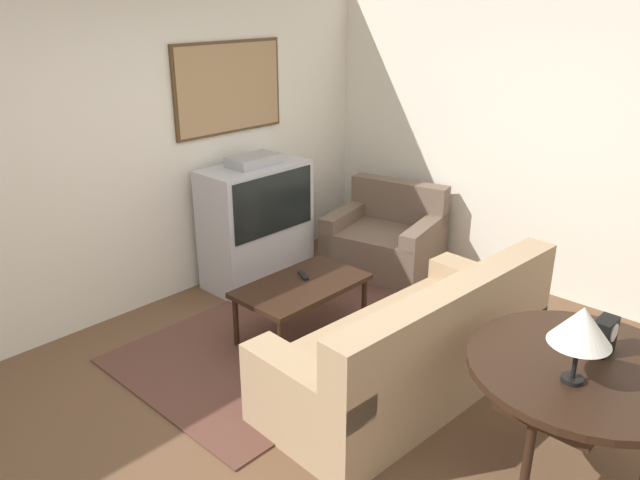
# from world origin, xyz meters

# --- Properties ---
(ground_plane) EXTENTS (12.00, 12.00, 0.00)m
(ground_plane) POSITION_xyz_m (0.00, 0.00, 0.00)
(ground_plane) COLOR brown
(wall_back) EXTENTS (12.00, 0.10, 2.70)m
(wall_back) POSITION_xyz_m (0.02, 2.13, 1.36)
(wall_back) COLOR silver
(wall_back) RESTS_ON ground_plane
(wall_right) EXTENTS (0.06, 12.00, 2.70)m
(wall_right) POSITION_xyz_m (2.63, 0.00, 1.35)
(wall_right) COLOR silver
(wall_right) RESTS_ON ground_plane
(area_rug) EXTENTS (2.59, 1.70, 0.01)m
(area_rug) POSITION_xyz_m (0.46, 0.76, 0.01)
(area_rug) COLOR brown
(area_rug) RESTS_ON ground_plane
(tv) EXTENTS (1.02, 0.51, 1.21)m
(tv) POSITION_xyz_m (0.99, 1.78, 0.58)
(tv) COLOR #B7B7BC
(tv) RESTS_ON ground_plane
(couch) EXTENTS (2.18, 1.04, 0.90)m
(couch) POSITION_xyz_m (0.52, -0.35, 0.31)
(couch) COLOR tan
(couch) RESTS_ON ground_plane
(armchair) EXTENTS (1.03, 1.15, 0.83)m
(armchair) POSITION_xyz_m (2.04, 1.07, 0.28)
(armchair) COLOR brown
(armchair) RESTS_ON ground_plane
(coffee_table) EXTENTS (1.03, 0.60, 0.46)m
(coffee_table) POSITION_xyz_m (0.53, 0.73, 0.41)
(coffee_table) COLOR black
(coffee_table) RESTS_ON ground_plane
(console_table) EXTENTS (1.21, 1.21, 0.75)m
(console_table) POSITION_xyz_m (0.42, -1.48, 0.69)
(console_table) COLOR black
(console_table) RESTS_ON ground_plane
(table_lamp) EXTENTS (0.31, 0.31, 0.42)m
(table_lamp) POSITION_xyz_m (0.22, -1.49, 1.06)
(table_lamp) COLOR black
(table_lamp) RESTS_ON console_table
(mantel_clock) EXTENTS (0.16, 0.10, 0.20)m
(mantel_clock) POSITION_xyz_m (0.61, -1.49, 0.85)
(mantel_clock) COLOR black
(mantel_clock) RESTS_ON console_table
(remote) EXTENTS (0.11, 0.16, 0.02)m
(remote) POSITION_xyz_m (0.62, 0.81, 0.47)
(remote) COLOR black
(remote) RESTS_ON coffee_table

